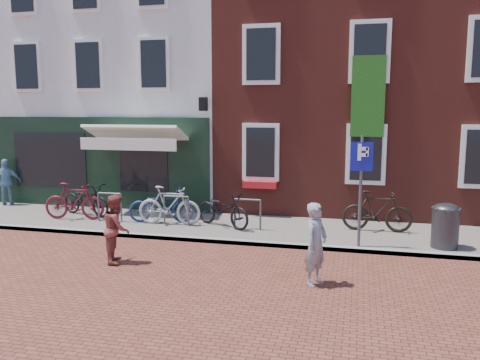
% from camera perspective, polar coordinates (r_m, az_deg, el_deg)
% --- Properties ---
extents(ground, '(80.00, 80.00, 0.00)m').
position_cam_1_polar(ground, '(12.12, -2.73, -7.40)').
color(ground, brown).
extents(sidewalk, '(24.00, 3.00, 0.10)m').
position_cam_1_polar(sidewalk, '(13.29, 3.27, -5.75)').
color(sidewalk, slate).
rests_on(sidewalk, ground).
extents(building_stucco, '(8.00, 8.00, 9.00)m').
position_cam_1_polar(building_stucco, '(20.02, -11.12, 11.69)').
color(building_stucco, silver).
rests_on(building_stucco, ground).
extents(building_brick_mid, '(6.00, 8.00, 10.00)m').
position_cam_1_polar(building_brick_mid, '(18.31, 9.77, 13.62)').
color(building_brick_mid, maroon).
rests_on(building_brick_mid, ground).
extents(litter_bin, '(0.60, 0.60, 1.11)m').
position_cam_1_polar(litter_bin, '(12.24, 22.74, -4.66)').
color(litter_bin, '#353537').
rests_on(litter_bin, sidewalk).
extents(parking_sign, '(0.50, 0.08, 2.58)m').
position_cam_1_polar(parking_sign, '(11.52, 13.86, 0.69)').
color(parking_sign, '#4C4C4F').
rests_on(parking_sign, sidewalk).
extents(woman, '(0.57, 0.67, 1.56)m').
position_cam_1_polar(woman, '(9.33, 8.81, -7.36)').
color(woman, gray).
rests_on(woman, ground).
extents(boy, '(0.78, 0.87, 1.47)m').
position_cam_1_polar(boy, '(10.89, -14.12, -5.47)').
color(boy, brown).
rests_on(boy, ground).
extents(cafe_person, '(0.97, 0.74, 1.53)m').
position_cam_1_polar(cafe_person, '(17.99, -25.47, -0.19)').
color(cafe_person, '#6893AD').
rests_on(cafe_person, sidewalk).
extents(bicycle_0, '(1.94, 1.14, 0.96)m').
position_cam_1_polar(bicycle_0, '(15.37, -17.43, -2.17)').
color(bicycle_0, black).
rests_on(bicycle_0, sidewalk).
extents(bicycle_1, '(1.83, 0.72, 1.07)m').
position_cam_1_polar(bicycle_1, '(14.91, -18.68, -2.34)').
color(bicycle_1, maroon).
rests_on(bicycle_1, sidewalk).
extents(bicycle_2, '(1.92, 1.00, 0.96)m').
position_cam_1_polar(bicycle_2, '(13.94, -9.14, -2.95)').
color(bicycle_2, navy).
rests_on(bicycle_2, sidewalk).
extents(bicycle_3, '(1.80, 0.60, 1.07)m').
position_cam_1_polar(bicycle_3, '(13.66, -8.22, -2.93)').
color(bicycle_3, '#ABAAAD').
rests_on(bicycle_3, sidewalk).
extents(bicycle_4, '(1.92, 1.42, 0.96)m').
position_cam_1_polar(bicycle_4, '(13.28, -2.00, -3.41)').
color(bicycle_4, black).
rests_on(bicycle_4, sidewalk).
extents(bicycle_5, '(1.78, 0.53, 1.07)m').
position_cam_1_polar(bicycle_5, '(13.26, 15.62, -3.51)').
color(bicycle_5, black).
rests_on(bicycle_5, sidewalk).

